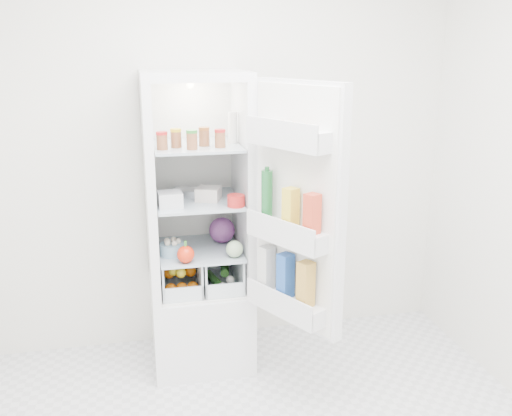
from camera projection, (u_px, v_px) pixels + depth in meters
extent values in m
cube|color=white|center=(222.00, 148.00, 3.64)|extent=(3.00, 0.02, 2.60)
cube|color=white|center=(201.00, 321.00, 3.62)|extent=(0.60, 0.60, 0.50)
cube|color=white|center=(194.00, 75.00, 3.20)|extent=(0.60, 0.60, 0.05)
cube|color=white|center=(192.00, 177.00, 3.64)|extent=(0.60, 0.05, 1.25)
cube|color=white|center=(150.00, 190.00, 3.32)|extent=(0.05, 0.60, 1.25)
cube|color=white|center=(242.00, 185.00, 3.43)|extent=(0.05, 0.60, 1.25)
cube|color=white|center=(192.00, 178.00, 3.61)|extent=(0.50, 0.01, 1.25)
sphere|color=white|center=(190.00, 84.00, 3.41)|extent=(0.05, 0.05, 0.05)
cube|color=#A4B4C0|center=(199.00, 250.00, 3.46)|extent=(0.49, 0.53, 0.01)
cube|color=#A4B4C0|center=(198.00, 201.00, 3.38)|extent=(0.49, 0.53, 0.02)
cube|color=#A4B4C0|center=(196.00, 145.00, 3.28)|extent=(0.49, 0.53, 0.02)
cylinder|color=#B21919|center=(162.00, 142.00, 3.10)|extent=(0.06, 0.06, 0.08)
cylinder|color=gold|center=(176.00, 140.00, 3.17)|extent=(0.06, 0.06, 0.08)
cylinder|color=#267226|center=(192.00, 142.00, 3.11)|extent=(0.06, 0.06, 0.08)
cylinder|color=brown|center=(204.00, 138.00, 3.22)|extent=(0.06, 0.06, 0.08)
cylinder|color=#B21919|center=(220.00, 140.00, 3.17)|extent=(0.06, 0.06, 0.08)
cylinder|color=white|center=(233.00, 128.00, 3.29)|extent=(0.05, 0.05, 0.18)
cube|color=silver|center=(170.00, 199.00, 3.21)|extent=(0.14, 0.14, 0.09)
cube|color=beige|center=(209.00, 194.00, 3.35)|extent=(0.17, 0.17, 0.08)
cylinder|color=red|center=(236.00, 201.00, 3.22)|extent=(0.10, 0.10, 0.07)
cube|color=silver|center=(187.00, 192.00, 3.45)|extent=(0.20, 0.18, 0.04)
sphere|color=#501C53|center=(222.00, 230.00, 3.55)|extent=(0.16, 0.16, 0.16)
sphere|color=red|center=(186.00, 254.00, 3.22)|extent=(0.10, 0.10, 0.10)
cylinder|color=#7FA7BD|center=(172.00, 249.00, 3.35)|extent=(0.15, 0.15, 0.07)
sphere|color=#A1BE8E|center=(234.00, 249.00, 3.31)|extent=(0.10, 0.10, 0.10)
sphere|color=orange|center=(171.00, 289.00, 3.36)|extent=(0.07, 0.07, 0.07)
sphere|color=orange|center=(182.00, 288.00, 3.38)|extent=(0.07, 0.07, 0.07)
sphere|color=orange|center=(193.00, 287.00, 3.39)|extent=(0.07, 0.07, 0.07)
sphere|color=orange|center=(169.00, 273.00, 3.46)|extent=(0.07, 0.07, 0.07)
sphere|color=orange|center=(180.00, 272.00, 3.47)|extent=(0.07, 0.07, 0.07)
sphere|color=orange|center=(190.00, 271.00, 3.49)|extent=(0.07, 0.07, 0.07)
sphere|color=yellow|center=(174.00, 271.00, 3.40)|extent=(0.06, 0.06, 0.06)
sphere|color=yellow|center=(184.00, 263.00, 3.52)|extent=(0.06, 0.06, 0.06)
sphere|color=yellow|center=(181.00, 273.00, 3.37)|extent=(0.06, 0.06, 0.06)
cylinder|color=#1F4717|center=(213.00, 279.00, 3.53)|extent=(0.09, 0.21, 0.05)
cylinder|color=#1F4717|center=(225.00, 268.00, 3.58)|extent=(0.08, 0.21, 0.05)
sphere|color=white|center=(223.00, 286.00, 3.43)|extent=(0.05, 0.05, 0.05)
sphere|color=white|center=(230.00, 280.00, 3.45)|extent=(0.05, 0.05, 0.05)
cube|color=white|center=(299.00, 208.00, 2.96)|extent=(0.34, 0.56, 1.30)
cube|color=white|center=(294.00, 209.00, 2.94)|extent=(0.27, 0.50, 1.26)
cube|color=silver|center=(288.00, 138.00, 2.80)|extent=(0.33, 0.49, 0.10)
cube|color=silver|center=(287.00, 234.00, 2.94)|extent=(0.33, 0.49, 0.10)
cube|color=silver|center=(286.00, 305.00, 3.05)|extent=(0.33, 0.49, 0.10)
sphere|color=#A7784B|center=(305.00, 128.00, 2.69)|extent=(0.05, 0.05, 0.05)
sphere|color=#A7784B|center=(293.00, 126.00, 2.75)|extent=(0.05, 0.05, 0.05)
sphere|color=#A7784B|center=(282.00, 125.00, 2.81)|extent=(0.05, 0.05, 0.05)
cylinder|color=#195728|center=(267.00, 195.00, 3.00)|extent=(0.06, 0.06, 0.26)
cube|color=yellow|center=(291.00, 207.00, 2.87)|extent=(0.09, 0.09, 0.20)
cube|color=#E24228|center=(312.00, 214.00, 2.76)|extent=(0.09, 0.09, 0.20)
cube|color=silver|center=(267.00, 267.00, 3.11)|extent=(0.09, 0.09, 0.24)
cube|color=#2251AB|center=(285.00, 275.00, 3.00)|extent=(0.09, 0.09, 0.24)
cube|color=gold|center=(306.00, 284.00, 2.89)|extent=(0.09, 0.09, 0.24)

